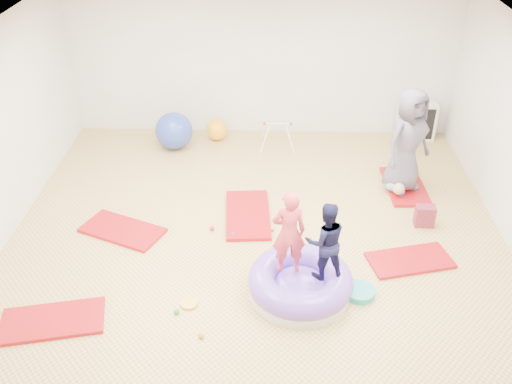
{
  "coord_description": "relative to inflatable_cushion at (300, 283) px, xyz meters",
  "views": [
    {
      "loc": [
        0.19,
        -6.0,
        4.83
      ],
      "look_at": [
        0.0,
        0.3,
        0.9
      ],
      "focal_mm": 40.0,
      "sensor_mm": 36.0,
      "label": 1
    }
  ],
  "objects": [
    {
      "name": "room",
      "position": [
        -0.57,
        0.62,
        1.24
      ],
      "size": [
        7.01,
        8.01,
        2.81
      ],
      "color": "tan",
      "rests_on": "ground"
    },
    {
      "name": "gym_mat_front_left",
      "position": [
        -2.91,
        -0.6,
        -0.13
      ],
      "size": [
        1.28,
        0.83,
        0.05
      ],
      "primitive_type": "cube",
      "rotation": [
        0.0,
        0.0,
        0.22
      ],
      "color": "#9C0F10",
      "rests_on": "ground"
    },
    {
      "name": "gym_mat_mid_left",
      "position": [
        -2.51,
        1.23,
        -0.14
      ],
      "size": [
        1.31,
        1.01,
        0.05
      ],
      "primitive_type": "cube",
      "rotation": [
        0.0,
        0.0,
        -0.41
      ],
      "color": "#9C0F10",
      "rests_on": "ground"
    },
    {
      "name": "gym_mat_center_back",
      "position": [
        -0.72,
        1.68,
        -0.13
      ],
      "size": [
        0.73,
        1.33,
        0.05
      ],
      "primitive_type": "cube",
      "rotation": [
        0.0,
        0.0,
        1.64
      ],
      "color": "#9C0F10",
      "rests_on": "ground"
    },
    {
      "name": "gym_mat_right",
      "position": [
        1.5,
        0.67,
        -0.14
      ],
      "size": [
        1.2,
        0.81,
        0.05
      ],
      "primitive_type": "cube",
      "rotation": [
        0.0,
        0.0,
        0.25
      ],
      "color": "#9C0F10",
      "rests_on": "ground"
    },
    {
      "name": "gym_mat_rear_right",
      "position": [
        1.79,
        2.58,
        -0.13
      ],
      "size": [
        0.64,
        1.22,
        0.05
      ],
      "primitive_type": "cube",
      "rotation": [
        0.0,
        0.0,
        1.61
      ],
      "color": "#9C0F10",
      "rests_on": "ground"
    },
    {
      "name": "inflatable_cushion",
      "position": [
        0.0,
        0.0,
        0.0
      ],
      "size": [
        1.3,
        1.3,
        0.41
      ],
      "rotation": [
        0.0,
        0.0,
        0.12
      ],
      "color": "silver",
      "rests_on": "ground"
    },
    {
      "name": "child_pink",
      "position": [
        -0.16,
        0.06,
        0.78
      ],
      "size": [
        0.44,
        0.32,
        1.12
      ],
      "primitive_type": "imported",
      "rotation": [
        0.0,
        0.0,
        3.27
      ],
      "color": "#DB3B48",
      "rests_on": "inflatable_cushion"
    },
    {
      "name": "child_navy",
      "position": [
        0.27,
        -0.03,
        0.72
      ],
      "size": [
        0.54,
        0.45,
        1.01
      ],
      "primitive_type": "imported",
      "rotation": [
        0.0,
        0.0,
        3.3
      ],
      "color": "black",
      "rests_on": "inflatable_cushion"
    },
    {
      "name": "adult_caregiver",
      "position": [
        1.7,
        2.5,
        0.73
      ],
      "size": [
        0.97,
        0.9,
        1.67
      ],
      "primitive_type": "imported",
      "rotation": [
        0.0,
        0.0,
        0.62
      ],
      "color": "#545163",
      "rests_on": "gym_mat_rear_right"
    },
    {
      "name": "infant",
      "position": [
        1.61,
        2.37,
        0.01
      ],
      "size": [
        0.39,
        0.4,
        0.23
      ],
      "color": "#81A2CC",
      "rests_on": "gym_mat_rear_right"
    },
    {
      "name": "ball_pit_balls",
      "position": [
        -0.92,
        0.39,
        -0.13
      ],
      "size": [
        1.2,
        2.16,
        0.07
      ],
      "color": "gold",
      "rests_on": "ground"
    },
    {
      "name": "exercise_ball_blue",
      "position": [
        -2.14,
        3.87,
        0.18
      ],
      "size": [
        0.67,
        0.67,
        0.67
      ],
      "primitive_type": "sphere",
      "color": "#2842A1",
      "rests_on": "ground"
    },
    {
      "name": "exercise_ball_orange",
      "position": [
        -1.41,
        4.22,
        0.04
      ],
      "size": [
        0.39,
        0.39,
        0.39
      ],
      "primitive_type": "sphere",
      "color": "#FFA315",
      "rests_on": "ground"
    },
    {
      "name": "infant_play_gym",
      "position": [
        -0.28,
        3.93,
        0.17
      ],
      "size": [
        0.64,
        0.6,
        0.49
      ],
      "rotation": [
        0.0,
        0.0,
        0.31
      ],
      "color": "silver",
      "rests_on": "ground"
    },
    {
      "name": "cube_shelf",
      "position": [
        2.3,
        4.42,
        0.19
      ],
      "size": [
        0.7,
        0.35,
        0.7
      ],
      "color": "silver",
      "rests_on": "ground"
    },
    {
      "name": "balance_disc",
      "position": [
        0.74,
        -0.01,
        -0.12
      ],
      "size": [
        0.39,
        0.39,
        0.09
      ],
      "primitive_type": "cylinder",
      "color": "teal",
      "rests_on": "ground"
    },
    {
      "name": "backpack",
      "position": [
        1.86,
        1.53,
        0.0
      ],
      "size": [
        0.28,
        0.18,
        0.32
      ],
      "primitive_type": "cube",
      "rotation": [
        0.0,
        0.0,
        -0.03
      ],
      "color": "#BD1C36",
      "rests_on": "ground"
    },
    {
      "name": "yellow_toy",
      "position": [
        -1.35,
        -0.25,
        -0.14
      ],
      "size": [
        0.21,
        0.21,
        0.03
      ],
      "primitive_type": "cylinder",
      "color": "gold",
      "rests_on": "ground"
    }
  ]
}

